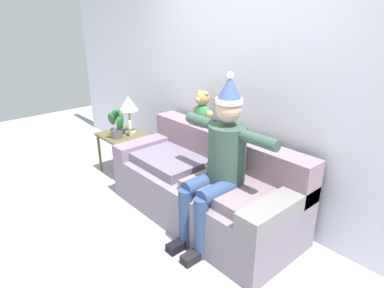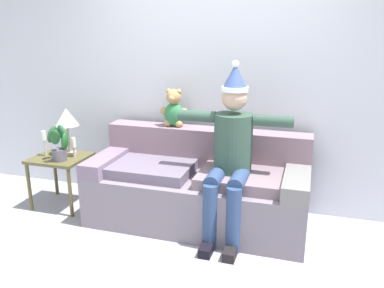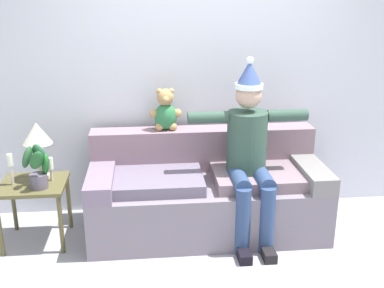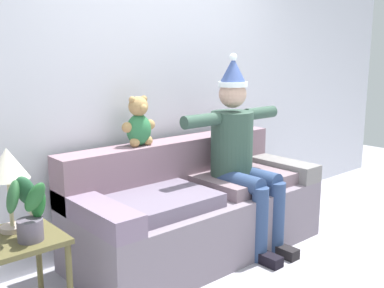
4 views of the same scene
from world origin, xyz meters
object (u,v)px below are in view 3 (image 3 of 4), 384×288
couch (206,192)px  side_table (34,192)px  person_seated (249,149)px  teddy_bear (166,111)px  potted_plant (38,167)px  candle_tall (11,165)px  candle_short (51,166)px  table_lamp (37,136)px

couch → side_table: 1.48m
couch → person_seated: person_seated is taller
teddy_bear → potted_plant: 1.19m
side_table → candle_tall: (-0.15, -0.02, 0.25)m
side_table → couch: bearing=3.6°
couch → potted_plant: (-1.39, -0.20, 0.38)m
person_seated → couch: bearing=154.1°
person_seated → candle_tall: size_ratio=5.82×
couch → side_table: (-1.47, -0.09, 0.11)m
candle_tall → candle_short: 0.31m
teddy_bear → candle_tall: bearing=-163.6°
teddy_bear → table_lamp: teddy_bear is taller
table_lamp → potted_plant: (0.03, -0.20, -0.20)m
couch → table_lamp: bearing=179.7°
couch → potted_plant: potted_plant is taller
couch → candle_short: bearing=-177.7°
teddy_bear → table_lamp: 1.11m
teddy_bear → couch: bearing=-38.0°
side_table → potted_plant: bearing=-51.5°
person_seated → side_table: bearing=177.8°
teddy_bear → side_table: bearing=-162.5°
couch → person_seated: size_ratio=1.31×
teddy_bear → person_seated: bearing=-32.4°
couch → candle_tall: couch is taller
teddy_bear → side_table: (-1.13, -0.36, -0.57)m
couch → candle_short: (-1.32, -0.05, 0.32)m
side_table → candle_tall: bearing=-172.5°
side_table → candle_short: (0.15, 0.04, 0.21)m
candle_tall → candle_short: bearing=11.2°
candle_short → person_seated: bearing=-3.8°
person_seated → candle_short: 1.66m
teddy_bear → candle_tall: (-1.28, -0.38, -0.32)m
teddy_bear → candle_tall: size_ratio=1.43×
candle_tall → side_table: bearing=7.5°
table_lamp → teddy_bear: bearing=13.5°
potted_plant → candle_tall: potted_plant is taller
potted_plant → candle_tall: (-0.23, 0.08, -0.01)m
side_table → candle_short: bearing=14.8°
couch → table_lamp: size_ratio=4.15×
couch → teddy_bear: bearing=142.0°
person_seated → teddy_bear: (-0.67, 0.43, 0.24)m
person_seated → side_table: (-1.80, 0.07, -0.34)m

